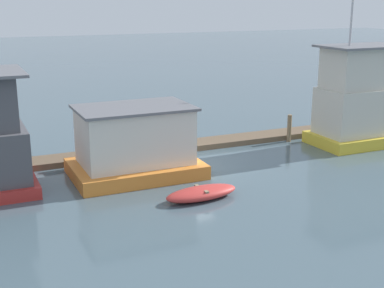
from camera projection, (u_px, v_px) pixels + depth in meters
name	position (u px, v px, depth m)	size (l,w,h in m)	color
ground_plane	(184.00, 166.00, 26.46)	(200.00, 200.00, 0.00)	#475B66
dock_walkway	(162.00, 149.00, 29.05)	(33.80, 1.63, 0.30)	brown
houseboat_orange	(135.00, 144.00, 24.75)	(5.89, 4.09, 3.29)	orange
houseboat_yellow	(359.00, 100.00, 29.95)	(5.09, 3.32, 9.75)	gold
dinghy_red	(202.00, 193.00, 22.06)	(3.29, 1.43, 0.53)	red
mooring_post_far_right	(289.00, 128.00, 30.89)	(0.25, 0.25, 1.58)	#846B4C
mooring_post_near_right	(105.00, 144.00, 26.54)	(0.28, 0.28, 2.06)	#846B4C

